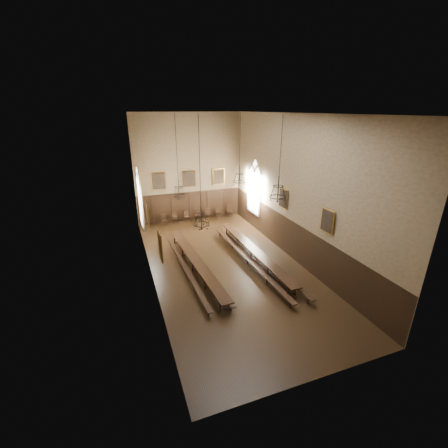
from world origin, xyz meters
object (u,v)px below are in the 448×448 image
chair_7 (230,213)px  chandelier_front_right (278,192)px  chair_2 (175,220)px  chandelier_front_left (201,217)px  bench_left_outer (186,270)px  table_left (196,265)px  bench_left_inner (202,265)px  chair_1 (165,222)px  chair_4 (198,217)px  chair_3 (187,218)px  table_right (254,255)px  chandelier_back_right (239,177)px  chair_5 (208,216)px  bench_right_inner (247,260)px  chair_6 (218,215)px  bench_right_outer (263,256)px  chandelier_back_left (179,190)px

chair_7 → chandelier_front_right: chandelier_front_right is taller
chair_2 → chandelier_front_right: 12.48m
chair_2 → chandelier_front_left: (-0.66, -10.80, 4.00)m
bench_left_outer → chandelier_front_right: (4.53, -2.35, 4.96)m
table_left → bench_left_outer: 0.70m
bench_left_inner → chandelier_front_left: (-0.59, -2.39, 4.02)m
bench_left_inner → chair_2: (0.07, 8.41, 0.01)m
chair_1 → chair_4: chair_4 is taller
bench_left_outer → chair_2: size_ratio=9.59×
chair_1 → chandelier_front_left: bearing=-97.3°
chair_3 → chair_4: size_ratio=0.98×
table_right → chandelier_back_right: 5.11m
chair_4 → chair_5: 0.90m
bench_left_inner → chair_3: size_ratio=9.56×
chandelier_back_right → chandelier_front_right: size_ratio=1.03×
bench_right_inner → chair_6: size_ratio=11.72×
bench_right_inner → chandelier_front_right: size_ratio=2.47×
bench_right_outer → chair_5: chair_5 is taller
chandelier_back_left → chandelier_back_right: bearing=-10.4°
chair_3 → chair_5: chair_3 is taller
chair_2 → chandelier_front_right: bearing=-73.7°
bench_right_outer → chair_7: chair_7 is taller
bench_right_inner → chair_2: chair_2 is taller
bench_left_inner → chair_2: size_ratio=10.03×
chair_5 → bench_left_inner: bearing=-94.1°
bench_right_inner → chandelier_back_right: size_ratio=2.39×
table_left → bench_right_inner: (3.24, -0.35, -0.07)m
chair_2 → chandelier_back_left: chandelier_back_left is taller
chair_2 → chair_5: size_ratio=0.98×
bench_left_outer → bench_left_inner: bearing=9.1°
chair_2 → chair_3: bearing=1.2°
bench_right_inner → chandelier_back_left: chandelier_back_left is taller
chair_1 → table_right: bearing=-70.8°
chair_7 → chandelier_front_right: bearing=-95.9°
chair_5 → chandelier_back_right: 8.03m
chandelier_front_left → table_right: bearing=30.3°
table_right → chair_2: chair_2 is taller
chair_7 → chandelier_back_right: bearing=-103.8°
chair_3 → chair_6: 2.84m
bench_left_outer → chandelier_back_right: (4.23, 2.10, 4.84)m
table_right → chandelier_front_left: bearing=-149.7°
table_right → chair_4: bearing=99.9°
chair_3 → chandelier_front_left: size_ratio=0.19×
chair_5 → bench_left_outer: bearing=-99.6°
chair_7 → chandelier_back_left: (-5.72, -5.82, 4.13)m
chair_1 → chair_5: (3.84, 0.01, 0.01)m
chair_5 → chandelier_front_right: bearing=-71.7°
chair_4 → chandelier_back_right: size_ratio=0.23×
bench_left_inner → chandelier_back_right: size_ratio=2.18×
chair_5 → chandelier_back_right: bearing=-72.4°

